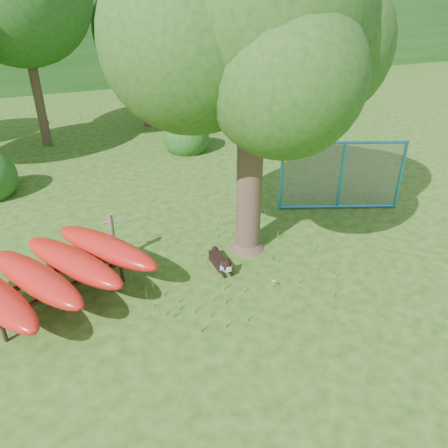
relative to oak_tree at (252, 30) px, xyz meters
name	(u,v)px	position (x,y,z in m)	size (l,w,h in m)	color
ground	(238,291)	(-0.95, -1.56, -4.99)	(80.00, 80.00, 0.00)	#22460E
oak_tree	(252,30)	(0.00, 0.00, 0.00)	(6.15, 5.46, 7.48)	#3D2D21
wooden_post	(113,237)	(-3.12, 0.66, -4.33)	(0.34, 0.13, 1.25)	brown
kayak_rack	(55,270)	(-4.46, -0.40, -4.21)	(4.23, 3.81, 1.02)	black
husky_dog	(221,262)	(-0.93, -0.62, -4.82)	(0.27, 1.07, 0.48)	black
fence_section	(341,176)	(3.42, 0.87, -3.97)	(3.28, 1.39, 3.41)	#2887BC
wildflower_clump	(274,282)	(-0.19, -1.76, -4.83)	(0.09, 0.09, 0.20)	#4A9932
bg_tree_c	(140,30)	(0.55, 11.44, -0.88)	(4.00, 4.00, 6.12)	#3D2D21
bg_tree_d	(236,5)	(4.05, 9.44, 0.09)	(4.80, 4.80, 7.50)	#3D2D21
shrub_right	(297,144)	(5.55, 6.44, -4.99)	(1.80, 1.80, 1.80)	#1B4C18
shrub_mid	(187,151)	(1.05, 7.44, -4.99)	(1.80, 1.80, 1.80)	#1B4C18
wooded_hillside	(68,30)	(-0.95, 26.44, -1.99)	(80.00, 12.00, 6.00)	#1B4C18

